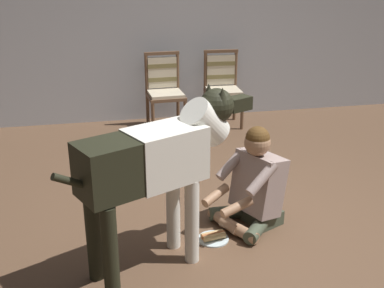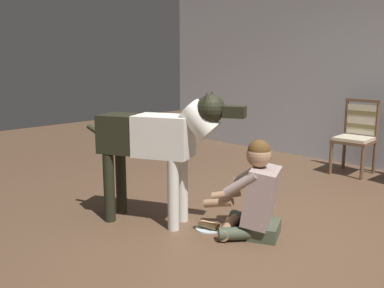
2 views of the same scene
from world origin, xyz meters
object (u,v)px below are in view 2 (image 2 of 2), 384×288
dining_chair_left_of_pair (357,133)px  person_sitting_on_floor (256,197)px  large_dog (157,139)px  hot_dog_on_plate (209,226)px

dining_chair_left_of_pair → person_sitting_on_floor: bearing=-83.2°
person_sitting_on_floor → large_dog: (-0.82, -0.39, 0.44)m
person_sitting_on_floor → large_dog: 1.01m
dining_chair_left_of_pair → large_dog: 3.10m
dining_chair_left_of_pair → large_dog: large_dog is taller
large_dog → hot_dog_on_plate: size_ratio=5.86×
large_dog → hot_dog_on_plate: large_dog is taller
person_sitting_on_floor → hot_dog_on_plate: 0.53m
dining_chair_left_of_pair → hot_dog_on_plate: 2.89m
dining_chair_left_of_pair → large_dog: (-0.50, -3.05, 0.25)m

